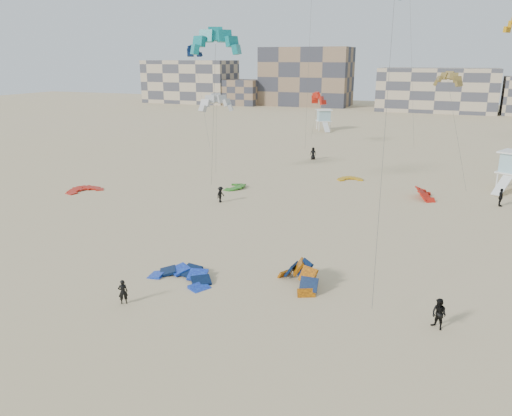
% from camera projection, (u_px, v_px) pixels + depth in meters
% --- Properties ---
extents(ground, '(320.00, 320.00, 0.00)m').
position_uv_depth(ground, '(156.00, 294.00, 32.09)').
color(ground, tan).
rests_on(ground, ground).
extents(kite_ground_blue, '(5.13, 5.32, 1.87)m').
position_uv_depth(kite_ground_blue, '(182.00, 279.00, 34.19)').
color(kite_ground_blue, blue).
rests_on(kite_ground_blue, ground).
extents(kite_ground_orange, '(5.44, 5.44, 3.80)m').
position_uv_depth(kite_ground_orange, '(298.00, 285.00, 33.26)').
color(kite_ground_orange, orange).
rests_on(kite_ground_orange, ground).
extents(kite_ground_red, '(5.29, 5.22, 1.11)m').
position_uv_depth(kite_ground_red, '(85.00, 191.00, 56.99)').
color(kite_ground_red, '#C11204').
rests_on(kite_ground_red, ground).
extents(kite_ground_green, '(3.78, 3.58, 1.19)m').
position_uv_depth(kite_ground_green, '(235.00, 188.00, 58.44)').
color(kite_ground_green, '#2E7A22').
rests_on(kite_ground_green, ground).
extents(kite_ground_red_far, '(4.32, 4.22, 3.50)m').
position_uv_depth(kite_ground_red_far, '(425.00, 198.00, 54.02)').
color(kite_ground_red_far, '#C11204').
rests_on(kite_ground_red_far, ground).
extents(kite_ground_yellow, '(3.82, 3.90, 0.63)m').
position_uv_depth(kite_ground_yellow, '(350.00, 180.00, 62.22)').
color(kite_ground_yellow, '#CA980A').
rests_on(kite_ground_yellow, ground).
extents(kitesurfer_main, '(0.69, 0.66, 1.59)m').
position_uv_depth(kitesurfer_main, '(123.00, 292.00, 30.57)').
color(kitesurfer_main, black).
rests_on(kitesurfer_main, ground).
extents(kitesurfer_b, '(1.11, 1.06, 1.81)m').
position_uv_depth(kitesurfer_b, '(439.00, 314.00, 27.67)').
color(kitesurfer_b, black).
rests_on(kitesurfer_b, ground).
extents(kitesurfer_c, '(0.81, 1.18, 1.69)m').
position_uv_depth(kitesurfer_c, '(221.00, 194.00, 52.28)').
color(kitesurfer_c, black).
rests_on(kitesurfer_c, ground).
extents(kitesurfer_d, '(0.62, 1.15, 1.87)m').
position_uv_depth(kitesurfer_d, '(501.00, 197.00, 50.82)').
color(kitesurfer_d, black).
rests_on(kitesurfer_d, ground).
extents(kitesurfer_e, '(0.96, 0.69, 1.84)m').
position_uv_depth(kitesurfer_e, '(313.00, 153.00, 74.56)').
color(kitesurfer_e, black).
rests_on(kitesurfer_e, ground).
extents(kite_fly_teal_a, '(6.04, 6.67, 16.44)m').
position_uv_depth(kite_fly_teal_a, '(216.00, 44.00, 47.22)').
color(kite_fly_teal_a, teal).
rests_on(kite_fly_teal_a, ground).
extents(kite_fly_grey, '(5.75, 5.78, 9.78)m').
position_uv_depth(kite_fly_grey, '(216.00, 105.00, 61.30)').
color(kite_fly_grey, silver).
rests_on(kite_fly_grey, ground).
extents(kite_fly_olive, '(4.90, 3.74, 12.54)m').
position_uv_depth(kite_fly_olive, '(448.00, 80.00, 51.90)').
color(kite_fly_olive, olive).
rests_on(kite_fly_olive, ground).
extents(kite_fly_navy, '(7.45, 7.89, 16.01)m').
position_uv_depth(kite_fly_navy, '(194.00, 52.00, 82.33)').
color(kite_fly_navy, '#061C3E').
rests_on(kite_fly_navy, ground).
extents(kite_fly_red, '(5.25, 5.24, 8.41)m').
position_uv_depth(kite_fly_red, '(318.00, 99.00, 83.15)').
color(kite_fly_red, '#C11204').
rests_on(kite_fly_red, ground).
extents(lifeguard_tower_far, '(4.08, 6.44, 4.30)m').
position_uv_depth(lifeguard_tower_far, '(324.00, 120.00, 105.04)').
color(lifeguard_tower_far, white).
rests_on(lifeguard_tower_far, ground).
extents(condo_west_a, '(30.00, 15.00, 14.00)m').
position_uv_depth(condo_west_a, '(190.00, 82.00, 170.66)').
color(condo_west_a, tan).
rests_on(condo_west_a, ground).
extents(condo_west_b, '(28.00, 14.00, 18.00)m').
position_uv_depth(condo_west_b, '(306.00, 77.00, 159.26)').
color(condo_west_b, '#81674E').
rests_on(condo_west_b, ground).
extents(condo_mid, '(32.00, 16.00, 12.00)m').
position_uv_depth(condo_mid, '(437.00, 90.00, 142.19)').
color(condo_mid, tan).
rests_on(condo_mid, ground).
extents(condo_fill_left, '(12.00, 10.00, 8.00)m').
position_uv_depth(condo_fill_left, '(242.00, 92.00, 162.56)').
color(condo_fill_left, '#81674E').
rests_on(condo_fill_left, ground).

